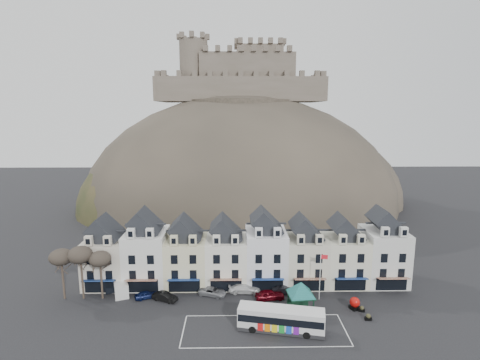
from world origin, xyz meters
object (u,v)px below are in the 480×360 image
car_charcoal (284,290)px  car_white (244,288)px  flagpole (321,273)px  white_van (121,287)px  bus_shelter (301,289)px  car_black (165,297)px  car_silver (212,292)px  car_maroon (270,295)px  bus (281,318)px  red_buoy (355,303)px  car_navy (146,295)px

car_charcoal → car_white: bearing=82.6°
flagpole → white_van: 32.24m
bus_shelter → flagpole: 5.18m
white_van → flagpole: bearing=-25.7°
white_van → car_charcoal: (26.54, -0.64, -0.45)m
flagpole → white_van: size_ratio=1.49×
car_black → car_white: bearing=-55.6°
car_white → car_silver: bearing=100.9°
car_white → car_maroon: bearing=-119.2°
bus → car_white: bus is taller
bus_shelter → car_silver: (-13.33, 5.17, -2.99)m
car_black → car_charcoal: (18.93, 1.86, -0.04)m
bus_shelter → car_white: bearing=138.0°
white_van → car_charcoal: 26.55m
red_buoy → white_van: 36.95m
bus → car_black: bus is taller
car_white → car_maroon: (3.95, -2.36, 0.02)m
red_buoy → car_silver: size_ratio=0.42×
car_navy → car_maroon: bearing=-113.3°
car_black → car_navy: bearing=98.4°
bus → car_silver: bus is taller
car_black → car_maroon: size_ratio=0.88×
car_silver → car_charcoal: (11.60, 0.19, 0.01)m
bus → red_buoy: (11.78, 5.39, -0.85)m
car_charcoal → car_navy: bearing=91.1°
car_navy → car_silver: 10.44m
bus → car_charcoal: size_ratio=3.09×
red_buoy → bus_shelter: bearing=-176.3°
red_buoy → flagpole: flagpole is taller
car_silver → car_charcoal: 11.60m
car_silver → car_charcoal: size_ratio=1.16×
bus_shelter → white_van: bearing=162.5°
red_buoy → car_white: size_ratio=0.36×
bus_shelter → car_charcoal: size_ratio=1.90×
bus → flagpole: flagpole is taller
bus → flagpole: 11.37m
flagpole → car_charcoal: flagpole is taller
bus → white_van: bearing=167.8°
bus → car_white: size_ratio=2.27×
white_van → car_white: bearing=-21.3°
car_navy → car_silver: size_ratio=0.82×
car_black → car_maroon: (16.48, 0.14, 0.11)m
flagpole → car_black: (-24.37, -0.03, -3.73)m
bus → car_charcoal: 10.44m
bus_shelter → flagpole: flagpole is taller
bus_shelter → car_maroon: size_ratio=1.59×
bus → car_navy: (-20.22, 9.17, -1.19)m
red_buoy → car_maroon: bearing=166.0°
white_van → car_maroon: 24.20m
bus_shelter → flagpole: size_ratio=0.95×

